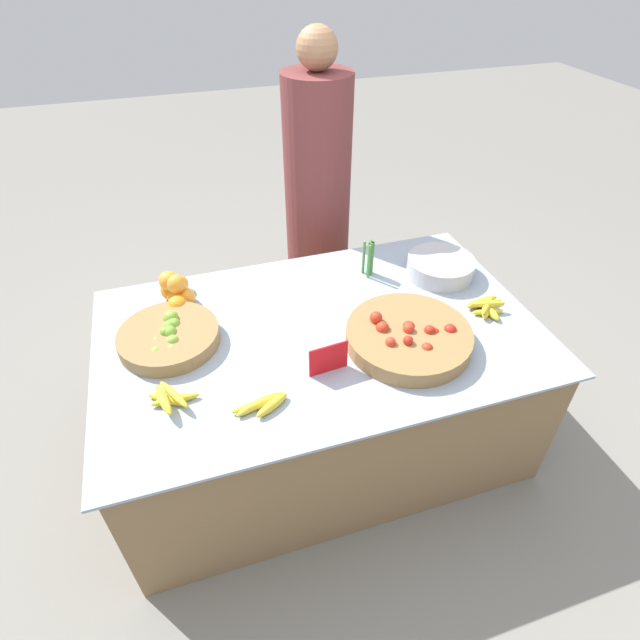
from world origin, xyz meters
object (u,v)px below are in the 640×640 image
(price_sign, at_px, (328,359))
(tomato_basket, at_px, (409,337))
(metal_bowl, at_px, (440,267))
(vendor_person, at_px, (318,205))
(lime_bowl, at_px, (169,337))

(price_sign, bearing_deg, tomato_basket, 2.69)
(metal_bowl, xyz_separation_m, vendor_person, (-0.36, 0.68, 0.03))
(price_sign, relative_size, vendor_person, 0.09)
(tomato_basket, relative_size, metal_bowl, 1.58)
(lime_bowl, xyz_separation_m, metal_bowl, (1.19, 0.11, 0.01))
(price_sign, bearing_deg, lime_bowl, 142.95)
(metal_bowl, bearing_deg, price_sign, -147.20)
(price_sign, distance_m, vendor_person, 1.16)
(metal_bowl, height_order, price_sign, price_sign)
(tomato_basket, bearing_deg, vendor_person, 91.46)
(tomato_basket, height_order, price_sign, price_sign)
(metal_bowl, height_order, vendor_person, vendor_person)
(vendor_person, bearing_deg, price_sign, -105.44)
(lime_bowl, distance_m, metal_bowl, 1.20)
(metal_bowl, bearing_deg, tomato_basket, -131.09)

